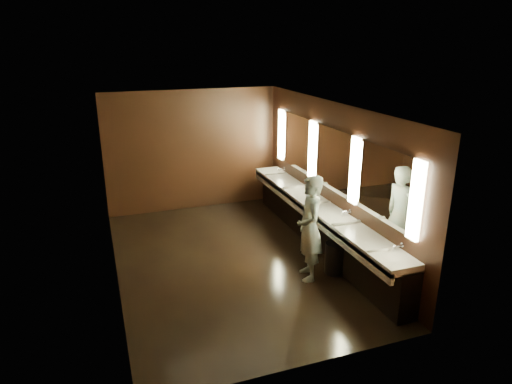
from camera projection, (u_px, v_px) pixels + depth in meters
floor at (231, 261)px, 8.35m from camera, size 6.00×6.00×0.00m
ceiling at (228, 108)px, 7.45m from camera, size 4.00×6.00×0.02m
wall_back at (193, 151)px, 10.58m from camera, size 4.00×0.02×2.80m
wall_front at (305, 266)px, 5.23m from camera, size 4.00×0.02×2.80m
wall_left at (109, 202)px, 7.26m from camera, size 0.02×6.00×2.80m
wall_right at (332, 177)px, 8.54m from camera, size 0.02×6.00×2.80m
sink_counter at (320, 223)px, 8.77m from camera, size 0.55×5.40×1.01m
mirror_band at (332, 159)px, 8.42m from camera, size 0.06×5.03×1.15m
person at (310, 228)px, 7.52m from camera, size 0.57×0.74×1.80m
trash_bin at (335, 258)px, 7.87m from camera, size 0.39×0.39×0.55m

